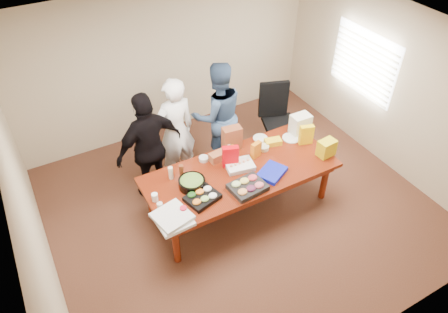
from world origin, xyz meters
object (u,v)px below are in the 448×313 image
conference_table (240,189)px  person_center (175,131)px  person_right (218,115)px  office_chair (280,122)px  salad_bowl (192,183)px  sheet_cake (240,165)px

conference_table → person_center: 1.34m
person_center → person_right: (0.79, 0.07, 0.00)m
conference_table → person_right: bearing=77.2°
office_chair → conference_table: bearing=-126.4°
office_chair → salad_bowl: (-2.08, -0.85, 0.21)m
person_right → salad_bowl: size_ratio=4.94×
conference_table → sheet_cake: 0.42m
conference_table → person_right: 1.33m
office_chair → person_center: size_ratio=0.66×
person_center → conference_table: bearing=110.1°
person_center → person_right: bearing=-179.9°
office_chair → sheet_cake: bearing=-128.0°
conference_table → person_center: size_ratio=1.52×
conference_table → salad_bowl: size_ratio=7.51×
conference_table → sheet_cake: (0.03, 0.07, 0.41)m
conference_table → person_right: size_ratio=1.52×
conference_table → person_center: bearing=115.1°
office_chair → salad_bowl: bearing=-138.3°
person_right → sheet_cake: person_right is taller
person_center → salad_bowl: (-0.23, -1.06, -0.11)m
person_center → sheet_cake: 1.18m
conference_table → office_chair: bearing=34.2°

